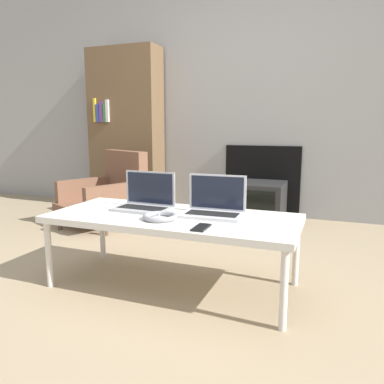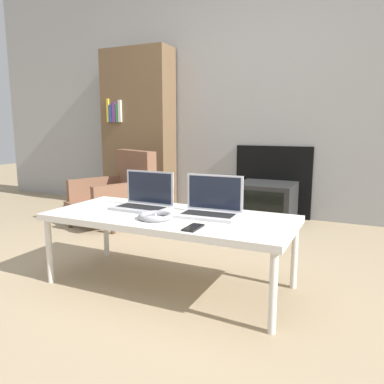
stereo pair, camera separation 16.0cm
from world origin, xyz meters
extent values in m
plane|color=#998466|center=(0.00, 0.00, 0.00)|extent=(14.00, 14.00, 0.00)
cube|color=#999999|center=(0.00, 2.14, 1.30)|extent=(7.00, 0.06, 2.60)
cube|color=black|center=(0.14, 2.10, 0.36)|extent=(0.76, 0.03, 0.71)
cube|color=silver|center=(0.00, 0.18, 0.40)|extent=(1.38, 0.60, 0.04)
cylinder|color=silver|center=(-0.65, -0.08, 0.19)|extent=(0.04, 0.04, 0.38)
cylinder|color=silver|center=(0.65, -0.08, 0.19)|extent=(0.04, 0.04, 0.38)
cylinder|color=silver|center=(-0.65, 0.44, 0.19)|extent=(0.04, 0.04, 0.38)
cylinder|color=silver|center=(0.65, 0.44, 0.19)|extent=(0.04, 0.04, 0.38)
cube|color=#B2B2B7|center=(-0.22, 0.22, 0.42)|extent=(0.34, 0.22, 0.02)
cube|color=black|center=(-0.22, 0.22, 0.43)|extent=(0.29, 0.12, 0.00)
cube|color=#B2B2B7|center=(-0.21, 0.32, 0.53)|extent=(0.33, 0.02, 0.20)
cube|color=black|center=(-0.21, 0.32, 0.53)|extent=(0.30, 0.01, 0.18)
cube|color=silver|center=(0.22, 0.22, 0.42)|extent=(0.34, 0.22, 0.02)
cube|color=black|center=(0.22, 0.22, 0.43)|extent=(0.29, 0.12, 0.00)
cube|color=silver|center=(0.21, 0.32, 0.53)|extent=(0.33, 0.02, 0.20)
cube|color=black|center=(0.21, 0.32, 0.53)|extent=(0.30, 0.01, 0.18)
torus|color=gray|center=(-0.02, 0.07, 0.43)|extent=(0.19, 0.19, 0.03)
cube|color=black|center=(0.24, -0.02, 0.42)|extent=(0.06, 0.14, 0.01)
cube|color=black|center=(0.14, 1.84, 0.19)|extent=(0.52, 0.48, 0.38)
cube|color=black|center=(0.14, 1.60, 0.19)|extent=(0.42, 0.01, 0.29)
cube|color=brown|center=(-1.17, 1.18, 0.17)|extent=(0.80, 0.84, 0.08)
cube|color=brown|center=(-1.05, 1.43, 0.44)|extent=(0.56, 0.33, 0.46)
cube|color=brown|center=(-1.40, 1.28, 0.31)|extent=(0.30, 0.57, 0.20)
cube|color=brown|center=(-0.94, 1.07, 0.31)|extent=(0.30, 0.57, 0.20)
cylinder|color=#4C3828|center=(-1.41, 0.89, 0.06)|extent=(0.04, 0.04, 0.13)
cylinder|color=#4C3828|center=(-0.93, 0.89, 0.06)|extent=(0.04, 0.04, 0.13)
cylinder|color=#4C3828|center=(-1.41, 1.46, 0.06)|extent=(0.04, 0.04, 0.13)
cylinder|color=#4C3828|center=(-0.93, 1.46, 0.06)|extent=(0.04, 0.04, 0.13)
cube|color=brown|center=(-1.34, 1.94, 0.86)|extent=(0.79, 0.30, 1.72)
cube|color=gold|center=(-1.62, 1.77, 1.07)|extent=(0.03, 0.02, 0.25)
cube|color=#2D479E|center=(-1.58, 1.77, 1.04)|extent=(0.03, 0.02, 0.19)
cube|color=#6B387F|center=(-1.54, 1.77, 1.05)|extent=(0.04, 0.02, 0.21)
cube|color=#337F42|center=(-1.50, 1.77, 1.05)|extent=(0.03, 0.02, 0.20)
cube|color=silver|center=(-1.46, 1.77, 1.06)|extent=(0.03, 0.02, 0.23)
camera|label=1|loc=(0.83, -1.67, 0.90)|focal=35.00mm
camera|label=2|loc=(0.97, -1.61, 0.90)|focal=35.00mm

